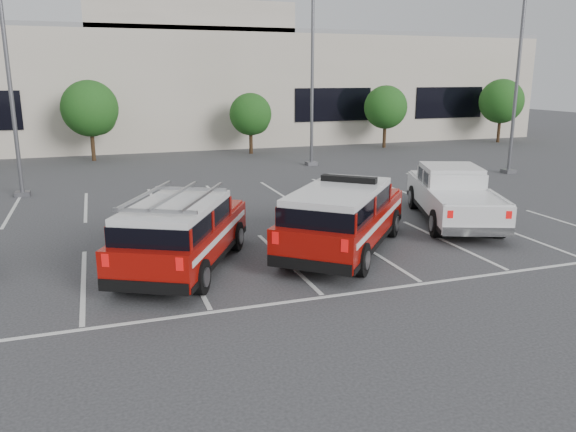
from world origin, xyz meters
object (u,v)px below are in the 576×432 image
object	(u,v)px
light_pole_left	(9,73)
fire_chief_suv	(343,222)
ladder_suv	(182,238)
tree_far_right	(502,103)
tree_mid_right	(252,116)
white_pickup	(453,200)
convention_building	(158,80)
tree_mid_left	(92,110)
light_pole_mid	(312,74)
light_pole_right	(518,74)
tree_right	(386,109)

from	to	relation	value
light_pole_left	fire_chief_suv	distance (m)	15.92
ladder_suv	light_pole_left	bearing A→B (deg)	141.27
tree_far_right	light_pole_left	bearing A→B (deg)	-163.11
tree_mid_right	ladder_suv	bearing A→B (deg)	-109.99
tree_far_right	white_pickup	xyz separation A→B (m)	(-18.03, -19.78, -2.27)
convention_building	ladder_suv	world-z (taller)	convention_building
tree_mid_left	ladder_suv	distance (m)	22.02
light_pole_mid	fire_chief_suv	distance (m)	17.07
tree_mid_right	fire_chief_suv	distance (m)	22.05
light_pole_right	ladder_suv	xyz separation A→B (m)	(-18.84, -9.77, -4.32)
tree_mid_right	white_pickup	bearing A→B (deg)	-84.33
tree_mid_left	convention_building	bearing A→B (deg)	62.60
light_pole_mid	ladder_suv	xyz separation A→B (m)	(-9.84, -15.77, -4.32)
ladder_suv	light_pole_mid	bearing A→B (deg)	85.63
tree_mid_right	light_pole_right	size ratio (longest dim) A/B	0.39
tree_mid_right	ladder_suv	size ratio (longest dim) A/B	0.68
convention_building	light_pole_mid	world-z (taller)	convention_building
light_pole_left	tree_mid_right	bearing A→B (deg)	37.50
light_pole_mid	white_pickup	bearing A→B (deg)	-89.77
tree_mid_left	light_pole_mid	xyz separation A→B (m)	(11.91, -6.05, 2.14)
light_pole_mid	fire_chief_suv	size ratio (longest dim) A/B	1.66
tree_mid_left	white_pickup	world-z (taller)	tree_mid_left
tree_mid_right	light_pole_right	bearing A→B (deg)	-47.83
light_pole_right	light_pole_left	bearing A→B (deg)	175.24
convention_building	light_pole_left	xyz separation A→B (m)	(-8.18, -19.86, 0.47)
tree_right	white_pickup	distance (m)	21.45
light_pole_left	fire_chief_suv	world-z (taller)	light_pole_left
light_pole_left	tree_mid_left	bearing A→B (deg)	72.90
tree_far_right	white_pickup	world-z (taller)	tree_far_right
tree_mid_left	light_pole_mid	bearing A→B (deg)	-26.92
convention_building	ladder_suv	bearing A→B (deg)	-95.46
tree_right	light_pole_right	bearing A→B (deg)	-85.69
tree_mid_left	fire_chief_suv	size ratio (longest dim) A/B	0.78
convention_building	light_pole_mid	distance (m)	17.27
tree_mid_right	tree_far_right	distance (m)	20.01
tree_far_right	light_pole_left	xyz separation A→B (m)	(-33.09, -10.05, 2.14)
tree_right	ladder_suv	distance (m)	28.30
tree_right	fire_chief_suv	distance (m)	25.52
tree_mid_left	tree_right	distance (m)	20.00
tree_mid_right	tree_right	distance (m)	10.00
tree_far_right	white_pickup	bearing A→B (deg)	-132.35
convention_building	light_pole_right	xyz separation A→B (m)	(15.82, -21.86, 0.47)
convention_building	tree_right	distance (m)	17.96
light_pole_mid	light_pole_right	bearing A→B (deg)	-33.69
ladder_suv	light_pole_right	bearing A→B (deg)	55.00
convention_building	light_pole_mid	xyz separation A→B (m)	(6.82, -15.86, 0.47)
tree_mid_right	light_pole_left	world-z (taller)	light_pole_left
tree_mid_left	light_pole_left	bearing A→B (deg)	-107.10
tree_far_right	light_pole_left	size ratio (longest dim) A/B	0.47
convention_building	tree_mid_left	xyz separation A→B (m)	(-5.09, -9.82, -1.68)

